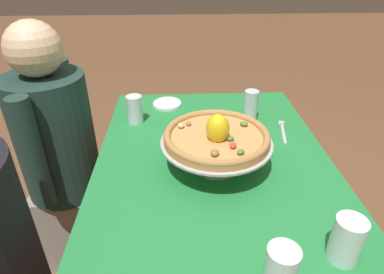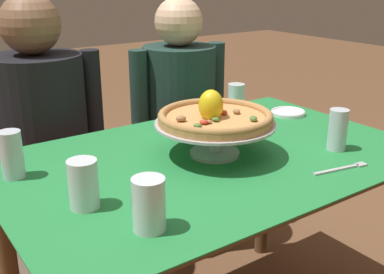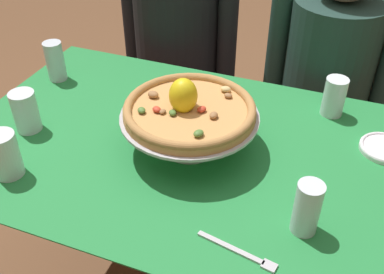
{
  "view_description": "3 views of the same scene",
  "coord_description": "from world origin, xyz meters",
  "px_view_note": "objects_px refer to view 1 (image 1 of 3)",
  "views": [
    {
      "loc": [
        -0.94,
        0.13,
        1.45
      ],
      "look_at": [
        0.05,
        0.08,
        0.86
      ],
      "focal_mm": 30.78,
      "sensor_mm": 36.0,
      "label": 1
    },
    {
      "loc": [
        -0.85,
        -1.1,
        1.32
      ],
      "look_at": [
        -0.05,
        0.04,
        0.82
      ],
      "focal_mm": 44.01,
      "sensor_mm": 36.0,
      "label": 2
    },
    {
      "loc": [
        0.38,
        -0.94,
        1.56
      ],
      "look_at": [
        0.03,
        -0.02,
        0.81
      ],
      "focal_mm": 42.33,
      "sensor_mm": 36.0,
      "label": 3
    }
  ],
  "objects_px": {
    "water_glass_back_right": "(135,111)",
    "water_glass_side_left": "(280,272)",
    "pizza_stand": "(215,147)",
    "diner_right": "(62,162)",
    "water_glass_front_right": "(250,107)",
    "dinner_fork": "(283,130)",
    "water_glass_front_left": "(346,242)",
    "pizza": "(216,136)",
    "side_plate": "(167,104)"
  },
  "relations": [
    {
      "from": "water_glass_side_left",
      "to": "pizza_stand",
      "type": "bearing_deg",
      "value": 11.47
    },
    {
      "from": "water_glass_front_left",
      "to": "water_glass_front_right",
      "type": "height_order",
      "value": "water_glass_front_right"
    },
    {
      "from": "water_glass_front_left",
      "to": "dinner_fork",
      "type": "bearing_deg",
      "value": -3.01
    },
    {
      "from": "water_glass_front_right",
      "to": "side_plate",
      "type": "xyz_separation_m",
      "value": [
        0.16,
        0.37,
        -0.05
      ]
    },
    {
      "from": "diner_right",
      "to": "side_plate",
      "type": "bearing_deg",
      "value": -66.24
    },
    {
      "from": "water_glass_front_left",
      "to": "diner_right",
      "type": "xyz_separation_m",
      "value": [
        0.71,
        0.94,
        -0.23
      ]
    },
    {
      "from": "water_glass_front_left",
      "to": "water_glass_back_right",
      "type": "relative_size",
      "value": 1.03
    },
    {
      "from": "pizza",
      "to": "side_plate",
      "type": "bearing_deg",
      "value": 18.78
    },
    {
      "from": "water_glass_front_right",
      "to": "diner_right",
      "type": "xyz_separation_m",
      "value": [
        -0.05,
        0.86,
        -0.23
      ]
    },
    {
      "from": "pizza",
      "to": "water_glass_back_right",
      "type": "height_order",
      "value": "pizza"
    },
    {
      "from": "pizza",
      "to": "side_plate",
      "type": "relative_size",
      "value": 2.56
    },
    {
      "from": "pizza_stand",
      "to": "water_glass_side_left",
      "type": "distance_m",
      "value": 0.49
    },
    {
      "from": "water_glass_side_left",
      "to": "water_glass_front_right",
      "type": "distance_m",
      "value": 0.84
    },
    {
      "from": "side_plate",
      "to": "water_glass_back_right",
      "type": "bearing_deg",
      "value": 140.77
    },
    {
      "from": "water_glass_front_right",
      "to": "diner_right",
      "type": "bearing_deg",
      "value": 93.26
    },
    {
      "from": "water_glass_back_right",
      "to": "water_glass_side_left",
      "type": "relative_size",
      "value": 0.98
    },
    {
      "from": "pizza_stand",
      "to": "water_glass_front_left",
      "type": "xyz_separation_m",
      "value": [
        -0.4,
        -0.28,
        -0.03
      ]
    },
    {
      "from": "water_glass_front_right",
      "to": "diner_right",
      "type": "distance_m",
      "value": 0.89
    },
    {
      "from": "water_glass_front_left",
      "to": "water_glass_front_right",
      "type": "xyz_separation_m",
      "value": [
        0.76,
        0.09,
        0.0
      ]
    },
    {
      "from": "water_glass_front_left",
      "to": "water_glass_back_right",
      "type": "height_order",
      "value": "water_glass_front_left"
    },
    {
      "from": "pizza_stand",
      "to": "water_glass_back_right",
      "type": "xyz_separation_m",
      "value": [
        0.35,
        0.31,
        -0.03
      ]
    },
    {
      "from": "pizza",
      "to": "water_glass_back_right",
      "type": "distance_m",
      "value": 0.48
    },
    {
      "from": "dinner_fork",
      "to": "pizza",
      "type": "bearing_deg",
      "value": 127.72
    },
    {
      "from": "dinner_fork",
      "to": "diner_right",
      "type": "distance_m",
      "value": 0.99
    },
    {
      "from": "pizza_stand",
      "to": "dinner_fork",
      "type": "bearing_deg",
      "value": -52.57
    },
    {
      "from": "dinner_fork",
      "to": "water_glass_back_right",
      "type": "bearing_deg",
      "value": 79.93
    },
    {
      "from": "pizza_stand",
      "to": "pizza",
      "type": "bearing_deg",
      "value": -153.56
    },
    {
      "from": "water_glass_back_right",
      "to": "dinner_fork",
      "type": "height_order",
      "value": "water_glass_back_right"
    },
    {
      "from": "water_glass_front_right",
      "to": "dinner_fork",
      "type": "distance_m",
      "value": 0.17
    },
    {
      "from": "pizza",
      "to": "water_glass_front_right",
      "type": "height_order",
      "value": "pizza"
    },
    {
      "from": "pizza",
      "to": "water_glass_front_right",
      "type": "relative_size",
      "value": 2.63
    },
    {
      "from": "water_glass_front_right",
      "to": "dinner_fork",
      "type": "relative_size",
      "value": 0.72
    },
    {
      "from": "water_glass_front_left",
      "to": "water_glass_front_right",
      "type": "bearing_deg",
      "value": 6.48
    },
    {
      "from": "side_plate",
      "to": "diner_right",
      "type": "bearing_deg",
      "value": 113.76
    },
    {
      "from": "water_glass_back_right",
      "to": "water_glass_front_right",
      "type": "relative_size",
      "value": 0.9
    },
    {
      "from": "water_glass_back_right",
      "to": "side_plate",
      "type": "relative_size",
      "value": 0.88
    },
    {
      "from": "water_glass_side_left",
      "to": "dinner_fork",
      "type": "height_order",
      "value": "water_glass_side_left"
    },
    {
      "from": "dinner_fork",
      "to": "diner_right",
      "type": "bearing_deg",
      "value": 86.2
    },
    {
      "from": "pizza_stand",
      "to": "pizza",
      "type": "distance_m",
      "value": 0.05
    },
    {
      "from": "water_glass_front_right",
      "to": "water_glass_back_right",
      "type": "bearing_deg",
      "value": 90.22
    },
    {
      "from": "water_glass_front_left",
      "to": "dinner_fork",
      "type": "distance_m",
      "value": 0.65
    },
    {
      "from": "pizza",
      "to": "water_glass_front_left",
      "type": "height_order",
      "value": "pizza"
    },
    {
      "from": "water_glass_front_left",
      "to": "water_glass_back_right",
      "type": "xyz_separation_m",
      "value": [
        0.76,
        0.59,
        0.0
      ]
    },
    {
      "from": "water_glass_back_right",
      "to": "water_glass_front_right",
      "type": "bearing_deg",
      "value": -89.78
    },
    {
      "from": "water_glass_back_right",
      "to": "water_glass_front_right",
      "type": "height_order",
      "value": "water_glass_front_right"
    },
    {
      "from": "side_plate",
      "to": "diner_right",
      "type": "distance_m",
      "value": 0.56
    },
    {
      "from": "pizza_stand",
      "to": "water_glass_side_left",
      "type": "bearing_deg",
      "value": -168.53
    },
    {
      "from": "water_glass_back_right",
      "to": "diner_right",
      "type": "bearing_deg",
      "value": 97.66
    },
    {
      "from": "pizza_stand",
      "to": "diner_right",
      "type": "relative_size",
      "value": 0.31
    },
    {
      "from": "diner_right",
      "to": "pizza",
      "type": "bearing_deg",
      "value": -115.04
    }
  ]
}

